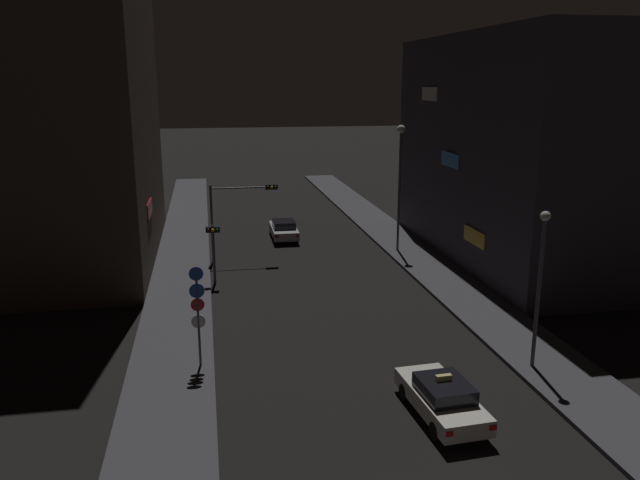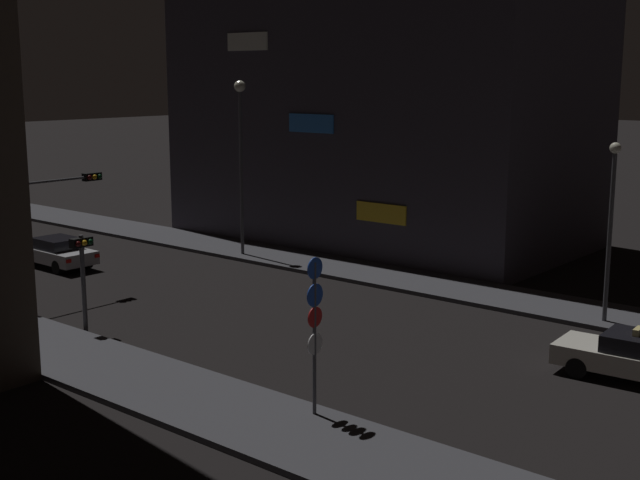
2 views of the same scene
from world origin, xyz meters
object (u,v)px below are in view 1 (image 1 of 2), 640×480
Objects in this scene: traffic_light_overhead at (238,205)px; street_lamp_far_block at (400,164)px; taxi at (442,398)px; traffic_light_left_kerb at (213,242)px; street_lamp_near_block at (540,273)px; sign_pole_left at (198,308)px; far_car at (284,229)px.

street_lamp_far_block is at bearing -0.07° from traffic_light_overhead.
traffic_light_left_kerb is (-7.48, 16.49, 1.77)m from taxi.
traffic_light_overhead is at bearing 120.41° from street_lamp_near_block.
sign_pole_left is 13.57m from street_lamp_near_block.
street_lamp_near_block is 18.44m from street_lamp_far_block.
taxi is 0.91× the size of traffic_light_overhead.
street_lamp_far_block is at bearing 20.70° from traffic_light_left_kerb.
street_lamp_near_block is (13.26, -2.46, 1.49)m from sign_pole_left.
traffic_light_left_kerb is at bearing -109.80° from traffic_light_overhead.
traffic_light_overhead is (-5.78, 21.21, 2.94)m from taxi.
traffic_light_left_kerb is 13.80m from street_lamp_far_block.
sign_pole_left is 0.65× the size of street_lamp_near_block.
street_lamp_near_block reaches higher than taxi.
taxi is 22.42m from street_lamp_far_block.
street_lamp_near_block reaches higher than sign_pole_left.
traffic_light_overhead is 0.78× the size of street_lamp_near_block.
far_car is 11.27m from traffic_light_left_kerb.
far_car is 24.75m from street_lamp_near_block.
street_lamp_far_block is at bearing 50.13° from sign_pole_left.
taxi is at bearing -150.16° from street_lamp_near_block.
taxi is 0.54× the size of street_lamp_far_block.
sign_pole_left is at bearing -98.92° from traffic_light_overhead.
far_car is at bearing 61.79° from traffic_light_left_kerb.
sign_pole_left is 20.97m from street_lamp_far_block.
street_lamp_far_block reaches higher than street_lamp_near_block.
street_lamp_far_block is (13.26, 15.88, 3.43)m from sign_pole_left.
traffic_light_overhead is 21.28m from street_lamp_near_block.
traffic_light_left_kerb is 0.41× the size of street_lamp_far_block.
traffic_light_overhead reaches higher than traffic_light_left_kerb.
traffic_light_overhead is 0.59× the size of street_lamp_far_block.
traffic_light_left_kerb is at bearing 114.39° from taxi.
sign_pole_left is at bearing -94.07° from traffic_light_left_kerb.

